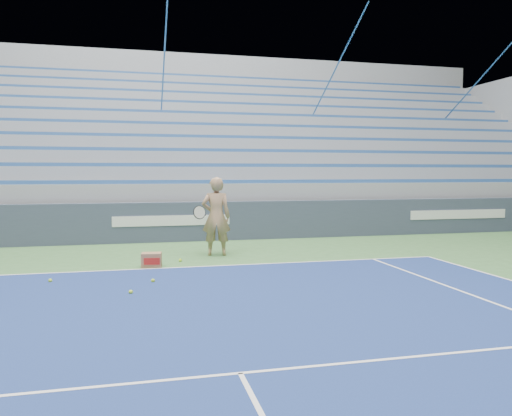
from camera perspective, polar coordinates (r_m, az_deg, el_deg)
The scene contains 8 objects.
sponsor_barrier at distance 14.08m, azimuth -9.58°, elevation -1.57°, with size 30.00×0.32×1.10m.
bleachers at distance 19.73m, azimuth -10.78°, elevation 5.24°, with size 31.00×9.15×7.30m.
tennis_player at distance 11.55m, azimuth -4.59°, elevation -0.96°, with size 0.97×0.88×1.81m.
ball_box at distance 10.36m, azimuth -11.85°, elevation -5.85°, with size 0.43×0.35×0.30m.
tennis_ball_0 at distance 9.49m, azimuth -22.46°, elevation -7.67°, with size 0.07×0.07×0.07m, color #C2EC30.
tennis_ball_1 at distance 10.92m, azimuth -8.64°, elevation -5.91°, with size 0.07×0.07×0.07m, color #C2EC30.
tennis_ball_2 at distance 8.20m, azimuth -14.12°, elevation -9.30°, with size 0.07×0.07×0.07m, color #C2EC30.
tennis_ball_3 at distance 8.96m, azimuth -11.69°, elevation -8.13°, with size 0.07×0.07×0.07m, color #C2EC30.
Camera 1 is at (-0.92, 1.90, 1.90)m, focal length 35.00 mm.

